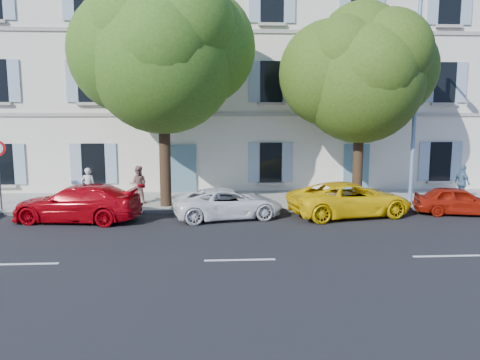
{
  "coord_description": "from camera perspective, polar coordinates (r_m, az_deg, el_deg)",
  "views": [
    {
      "loc": [
        -0.76,
        -16.67,
        4.14
      ],
      "look_at": [
        0.37,
        2.0,
        1.4
      ],
      "focal_mm": 35.0,
      "sensor_mm": 36.0,
      "label": 1
    }
  ],
  "objects": [
    {
      "name": "tree_right",
      "position": [
        21.01,
        14.51,
        11.66
      ],
      "size": [
        5.37,
        5.37,
        8.27
      ],
      "color": "#3A2819",
      "rests_on": "sidewalk"
    },
    {
      "name": "kerb",
      "position": [
        19.39,
        -1.13,
        -3.75
      ],
      "size": [
        36.0,
        0.16,
        0.16
      ],
      "primitive_type": "cube",
      "color": "#9E998E",
      "rests_on": "ground"
    },
    {
      "name": "street_lamp",
      "position": [
        21.38,
        20.84,
        10.23
      ],
      "size": [
        0.3,
        1.84,
        8.64
      ],
      "color": "#7293BF",
      "rests_on": "sidewalk"
    },
    {
      "name": "car_red_coupe",
      "position": [
        18.81,
        -19.18,
        -2.67
      ],
      "size": [
        5.08,
        2.71,
        1.4
      ],
      "primitive_type": "imported",
      "rotation": [
        0.0,
        0.0,
        4.55
      ],
      "color": "#A5040D",
      "rests_on": "ground"
    },
    {
      "name": "sidewalk",
      "position": [
        21.52,
        -1.37,
        -2.56
      ],
      "size": [
        36.0,
        4.5,
        0.15
      ],
      "primitive_type": "cube",
      "color": "#A09E96",
      "rests_on": "ground"
    },
    {
      "name": "pedestrian_a",
      "position": [
        21.21,
        -18.01,
        -0.72
      ],
      "size": [
        0.64,
        0.48,
        1.61
      ],
      "primitive_type": "imported",
      "rotation": [
        0.0,
        0.0,
        3.31
      ],
      "color": "silver",
      "rests_on": "sidewalk"
    },
    {
      "name": "building",
      "position": [
        26.94,
        -1.87,
        12.29
      ],
      "size": [
        28.0,
        7.0,
        12.0
      ],
      "primitive_type": "cube",
      "color": "silver",
      "rests_on": "ground"
    },
    {
      "name": "car_white_coupe",
      "position": [
        18.29,
        -1.47,
        -2.85
      ],
      "size": [
        4.57,
        2.78,
        1.18
      ],
      "primitive_type": "imported",
      "rotation": [
        0.0,
        0.0,
        1.77
      ],
      "color": "white",
      "rests_on": "ground"
    },
    {
      "name": "car_yellow_supercar",
      "position": [
        19.18,
        13.26,
        -2.28
      ],
      "size": [
        5.26,
        3.21,
        1.36
      ],
      "primitive_type": "imported",
      "rotation": [
        0.0,
        0.0,
        1.77
      ],
      "color": "yellow",
      "rests_on": "ground"
    },
    {
      "name": "car_red_hatchback",
      "position": [
        20.88,
        25.01,
        -2.29
      ],
      "size": [
        3.56,
        2.01,
        1.14
      ],
      "primitive_type": "imported",
      "rotation": [
        0.0,
        0.0,
        1.36
      ],
      "color": "#991809",
      "rests_on": "ground"
    },
    {
      "name": "pedestrian_c",
      "position": [
        23.19,
        25.46,
        -0.33
      ],
      "size": [
        0.52,
        1.01,
        1.65
      ],
      "primitive_type": "imported",
      "rotation": [
        0.0,
        0.0,
        1.7
      ],
      "color": "#547A9B",
      "rests_on": "sidewalk"
    },
    {
      "name": "ground",
      "position": [
        17.19,
        -0.82,
        -5.6
      ],
      "size": [
        90.0,
        90.0,
        0.0
      ],
      "primitive_type": "plane",
      "color": "black"
    },
    {
      "name": "tree_left",
      "position": [
        20.03,
        -9.41,
        14.25
      ],
      "size": [
        6.11,
        6.11,
        9.46
      ],
      "color": "#3A2819",
      "rests_on": "sidewalk"
    },
    {
      "name": "pedestrian_b",
      "position": [
        20.95,
        -12.31,
        -0.54
      ],
      "size": [
        0.86,
        0.69,
        1.65
      ],
      "primitive_type": "imported",
      "rotation": [
        0.0,
        0.0,
        3.05
      ],
      "color": "#AA766D",
      "rests_on": "sidewalk"
    }
  ]
}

